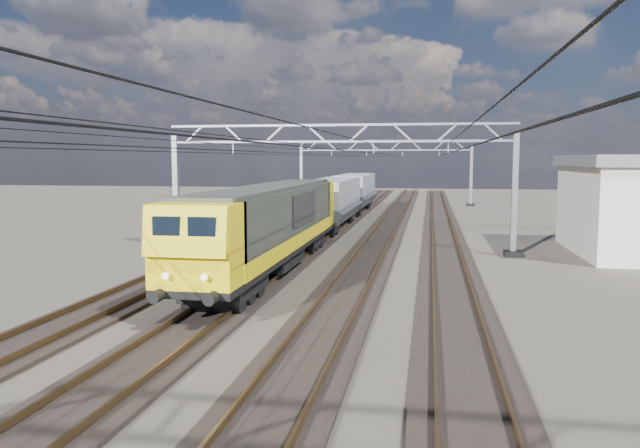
% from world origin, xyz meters
% --- Properties ---
extents(ground, '(160.00, 160.00, 0.00)m').
position_xyz_m(ground, '(0.00, 0.00, 0.00)').
color(ground, '#2C2621').
rests_on(ground, ground).
extents(track_outer_west, '(2.60, 140.00, 0.30)m').
position_xyz_m(track_outer_west, '(-6.00, 0.00, 0.07)').
color(track_outer_west, black).
rests_on(track_outer_west, ground).
extents(track_loco, '(2.60, 140.00, 0.30)m').
position_xyz_m(track_loco, '(-2.00, 0.00, 0.07)').
color(track_loco, black).
rests_on(track_loco, ground).
extents(track_inner_east, '(2.60, 140.00, 0.30)m').
position_xyz_m(track_inner_east, '(2.00, 0.00, 0.07)').
color(track_inner_east, black).
rests_on(track_inner_east, ground).
extents(track_outer_east, '(2.60, 140.00, 0.30)m').
position_xyz_m(track_outer_east, '(6.00, 0.00, 0.07)').
color(track_outer_east, black).
rests_on(track_outer_east, ground).
extents(catenary_gantry_mid, '(19.90, 0.90, 7.11)m').
position_xyz_m(catenary_gantry_mid, '(0.00, 4.00, 3.91)').
color(catenary_gantry_mid, gray).
rests_on(catenary_gantry_mid, ground).
extents(catenary_gantry_far, '(19.90, 0.90, 7.11)m').
position_xyz_m(catenary_gantry_far, '(0.00, 40.00, 3.91)').
color(catenary_gantry_far, gray).
rests_on(catenary_gantry_far, ground).
extents(overhead_wires, '(12.03, 140.00, 0.53)m').
position_xyz_m(overhead_wires, '(0.00, 8.00, 5.75)').
color(overhead_wires, black).
rests_on(overhead_wires, ground).
extents(locomotive, '(2.76, 21.10, 3.62)m').
position_xyz_m(locomotive, '(-2.00, -2.97, 2.33)').
color(locomotive, black).
rests_on(locomotive, ground).
extents(hopper_wagon_lead, '(3.38, 13.00, 3.25)m').
position_xyz_m(hopper_wagon_lead, '(-2.00, 14.73, 2.23)').
color(hopper_wagon_lead, black).
rests_on(hopper_wagon_lead, ground).
extents(hopper_wagon_mid, '(3.38, 13.00, 3.25)m').
position_xyz_m(hopper_wagon_mid, '(-2.00, 28.93, 2.23)').
color(hopper_wagon_mid, black).
rests_on(hopper_wagon_mid, ground).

